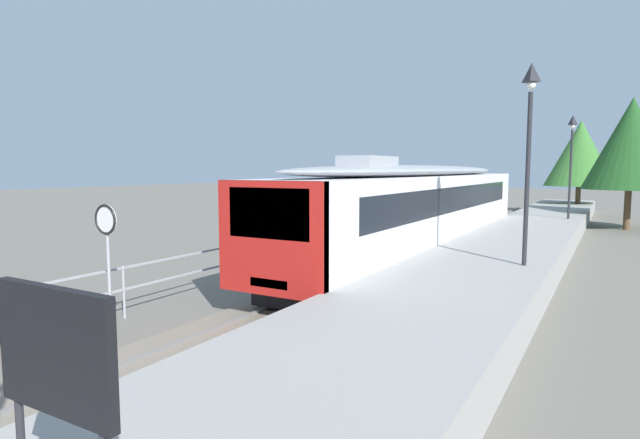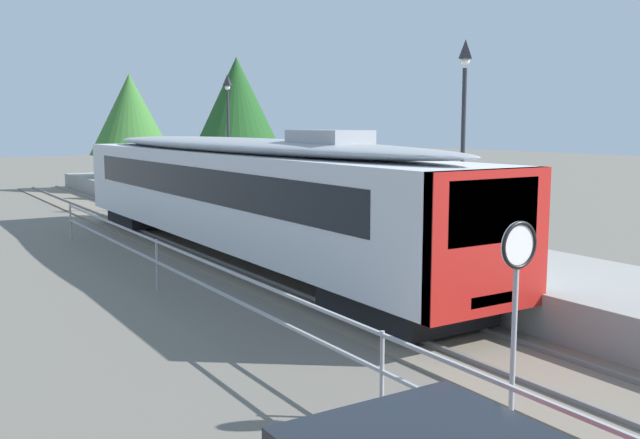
# 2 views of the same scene
# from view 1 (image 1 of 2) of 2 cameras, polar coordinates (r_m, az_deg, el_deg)

# --- Properties ---
(ground_plane) EXTENTS (160.00, 160.00, 0.00)m
(ground_plane) POSITION_cam_1_polar(r_m,az_deg,el_deg) (20.54, 1.85, -4.14)
(ground_plane) COLOR #6B665B
(track_rails) EXTENTS (3.20, 60.00, 0.14)m
(track_rails) POSITION_cam_1_polar(r_m,az_deg,el_deg) (19.33, 9.75, -4.74)
(track_rails) COLOR slate
(track_rails) RESTS_ON ground
(commuter_train) EXTENTS (2.82, 20.84, 3.74)m
(commuter_train) POSITION_cam_1_polar(r_m,az_deg,el_deg) (20.48, 11.31, 1.78)
(commuter_train) COLOR silver
(commuter_train) RESTS_ON track_rails
(station_platform) EXTENTS (3.90, 60.00, 0.90)m
(station_platform) POSITION_cam_1_polar(r_m,az_deg,el_deg) (18.41, 19.33, -4.18)
(station_platform) COLOR #999691
(station_platform) RESTS_ON ground
(platform_lamp_mid_platform) EXTENTS (0.34, 0.34, 5.35)m
(platform_lamp_mid_platform) POSITION_cam_1_polar(r_m,az_deg,el_deg) (14.74, 22.32, 9.63)
(platform_lamp_mid_platform) COLOR #232328
(platform_lamp_mid_platform) RESTS_ON station_platform
(platform_lamp_far_end) EXTENTS (0.34, 0.34, 5.35)m
(platform_lamp_far_end) POSITION_cam_1_polar(r_m,az_deg,el_deg) (29.58, 26.25, 7.26)
(platform_lamp_far_end) COLOR #232328
(platform_lamp_far_end) RESTS_ON station_platform
(platform_notice_board) EXTENTS (1.20, 0.08, 1.80)m
(platform_notice_board) POSITION_cam_1_polar(r_m,az_deg,el_deg) (4.06, -27.43, -13.72)
(platform_notice_board) COLOR #232328
(platform_notice_board) RESTS_ON station_platform
(speed_limit_sign) EXTENTS (0.61, 0.10, 2.81)m
(speed_limit_sign) POSITION_cam_1_polar(r_m,az_deg,el_deg) (10.99, -22.70, -1.94)
(speed_limit_sign) COLOR #9EA0A5
(speed_limit_sign) RESTS_ON ground
(carpark_fence) EXTENTS (0.06, 36.06, 1.25)m
(carpark_fence) POSITION_cam_1_polar(r_m,az_deg,el_deg) (12.85, -21.08, -6.33)
(carpark_fence) COLOR #9EA0A5
(carpark_fence) RESTS_ON ground
(tree_behind_carpark) EXTENTS (5.00, 5.00, 7.55)m
(tree_behind_carpark) POSITION_cam_1_polar(r_m,az_deg,el_deg) (34.26, 31.38, 7.24)
(tree_behind_carpark) COLOR brown
(tree_behind_carpark) RESTS_ON ground
(tree_behind_station_far) EXTENTS (4.91, 4.91, 7.08)m
(tree_behind_station_far) POSITION_cam_1_polar(r_m,az_deg,el_deg) (42.84, 27.01, 6.59)
(tree_behind_station_far) COLOR brown
(tree_behind_station_far) RESTS_ON ground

